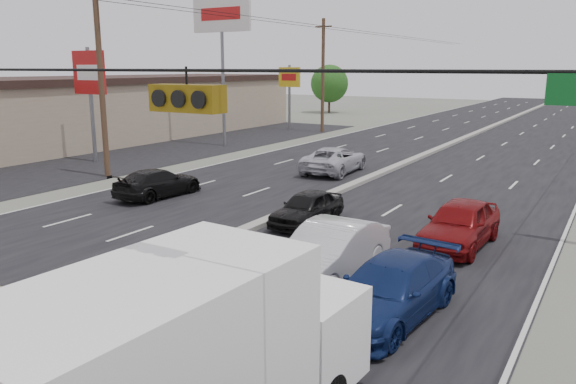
{
  "coord_description": "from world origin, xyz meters",
  "views": [
    {
      "loc": [
        11.36,
        -5.54,
        5.85
      ],
      "look_at": [
        2.93,
        8.4,
        2.2
      ],
      "focal_mm": 35.0,
      "sensor_mm": 36.0,
      "label": 1
    }
  ],
  "objects_px": {
    "pole_sign_mid": "(90,79)",
    "pole_sign_far": "(289,82)",
    "queue_car_b": "(329,253)",
    "utility_pole_left_b": "(101,81)",
    "oncoming_near": "(158,183)",
    "red_sedan": "(118,290)",
    "box_truck": "(188,370)",
    "pole_sign_billboard": "(222,24)",
    "oncoming_far": "(334,160)",
    "queue_car_a": "(307,208)",
    "queue_car_e": "(460,224)",
    "queue_car_d": "(390,290)",
    "tree_left_far": "(329,84)",
    "utility_pole_left_c": "(323,75)"
  },
  "relations": [
    {
      "from": "pole_sign_mid",
      "to": "oncoming_far",
      "type": "relative_size",
      "value": 1.34
    },
    {
      "from": "queue_car_a",
      "to": "queue_car_e",
      "type": "height_order",
      "value": "queue_car_e"
    },
    {
      "from": "pole_sign_far",
      "to": "red_sedan",
      "type": "xyz_separation_m",
      "value": [
        17.4,
        -36.91,
        -3.77
      ]
    },
    {
      "from": "queue_car_b",
      "to": "utility_pole_left_b",
      "type": "bearing_deg",
      "value": 157.96
    },
    {
      "from": "queue_car_a",
      "to": "oncoming_far",
      "type": "relative_size",
      "value": 0.72
    },
    {
      "from": "pole_sign_mid",
      "to": "oncoming_near",
      "type": "xyz_separation_m",
      "value": [
        10.3,
        -5.15,
        -4.47
      ]
    },
    {
      "from": "red_sedan",
      "to": "queue_car_d",
      "type": "distance_m",
      "value": 6.46
    },
    {
      "from": "utility_pole_left_c",
      "to": "oncoming_far",
      "type": "relative_size",
      "value": 1.92
    },
    {
      "from": "box_truck",
      "to": "pole_sign_far",
      "type": "bearing_deg",
      "value": 122.26
    },
    {
      "from": "pole_sign_billboard",
      "to": "queue_car_e",
      "type": "relative_size",
      "value": 2.43
    },
    {
      "from": "tree_left_far",
      "to": "oncoming_near",
      "type": "xyz_separation_m",
      "value": [
        15.3,
        -47.15,
        -3.07
      ]
    },
    {
      "from": "oncoming_near",
      "to": "oncoming_far",
      "type": "height_order",
      "value": "oncoming_far"
    },
    {
      "from": "utility_pole_left_c",
      "to": "queue_car_d",
      "type": "bearing_deg",
      "value": -59.94
    },
    {
      "from": "pole_sign_billboard",
      "to": "red_sedan",
      "type": "xyz_separation_m",
      "value": [
        15.9,
        -24.91,
        -8.23
      ]
    },
    {
      "from": "red_sedan",
      "to": "oncoming_far",
      "type": "height_order",
      "value": "oncoming_far"
    },
    {
      "from": "utility_pole_left_b",
      "to": "queue_car_a",
      "type": "distance_m",
      "value": 14.84
    },
    {
      "from": "utility_pole_left_c",
      "to": "queue_car_a",
      "type": "height_order",
      "value": "utility_pole_left_c"
    },
    {
      "from": "pole_sign_mid",
      "to": "pole_sign_far",
      "type": "relative_size",
      "value": 1.17
    },
    {
      "from": "oncoming_near",
      "to": "box_truck",
      "type": "bearing_deg",
      "value": 138.54
    },
    {
      "from": "queue_car_b",
      "to": "oncoming_far",
      "type": "bearing_deg",
      "value": 116.94
    },
    {
      "from": "pole_sign_billboard",
      "to": "pole_sign_far",
      "type": "relative_size",
      "value": 1.83
    },
    {
      "from": "pole_sign_mid",
      "to": "queue_car_d",
      "type": "height_order",
      "value": "pole_sign_mid"
    },
    {
      "from": "pole_sign_mid",
      "to": "tree_left_far",
      "type": "bearing_deg",
      "value": 96.79
    },
    {
      "from": "box_truck",
      "to": "red_sedan",
      "type": "bearing_deg",
      "value": 150.28
    },
    {
      "from": "pole_sign_billboard",
      "to": "queue_car_d",
      "type": "distance_m",
      "value": 31.61
    },
    {
      "from": "pole_sign_billboard",
      "to": "queue_car_b",
      "type": "xyz_separation_m",
      "value": [
        19.19,
        -20.28,
        -8.07
      ]
    },
    {
      "from": "tree_left_far",
      "to": "queue_car_e",
      "type": "relative_size",
      "value": 1.35
    },
    {
      "from": "utility_pole_left_b",
      "to": "oncoming_near",
      "type": "distance_m",
      "value": 7.63
    },
    {
      "from": "utility_pole_left_b",
      "to": "oncoming_near",
      "type": "relative_size",
      "value": 2.25
    },
    {
      "from": "pole_sign_mid",
      "to": "queue_car_e",
      "type": "relative_size",
      "value": 1.55
    },
    {
      "from": "utility_pole_left_b",
      "to": "box_truck",
      "type": "bearing_deg",
      "value": -38.65
    },
    {
      "from": "pole_sign_far",
      "to": "queue_car_e",
      "type": "distance_m",
      "value": 35.92
    },
    {
      "from": "tree_left_far",
      "to": "queue_car_d",
      "type": "distance_m",
      "value": 61.1
    },
    {
      "from": "pole_sign_billboard",
      "to": "queue_car_d",
      "type": "relative_size",
      "value": 2.3
    },
    {
      "from": "pole_sign_mid",
      "to": "oncoming_near",
      "type": "height_order",
      "value": "pole_sign_mid"
    },
    {
      "from": "tree_left_far",
      "to": "queue_car_e",
      "type": "bearing_deg",
      "value": -58.52
    },
    {
      "from": "red_sedan",
      "to": "queue_car_a",
      "type": "relative_size",
      "value": 1.03
    },
    {
      "from": "oncoming_near",
      "to": "pole_sign_far",
      "type": "bearing_deg",
      "value": -67.86
    },
    {
      "from": "pole_sign_mid",
      "to": "box_truck",
      "type": "height_order",
      "value": "pole_sign_mid"
    },
    {
      "from": "oncoming_far",
      "to": "tree_left_far",
      "type": "bearing_deg",
      "value": -66.74
    },
    {
      "from": "red_sedan",
      "to": "utility_pole_left_b",
      "type": "bearing_deg",
      "value": 141.17
    },
    {
      "from": "pole_sign_far",
      "to": "oncoming_near",
      "type": "relative_size",
      "value": 1.35
    },
    {
      "from": "pole_sign_mid",
      "to": "pole_sign_far",
      "type": "height_order",
      "value": "pole_sign_mid"
    },
    {
      "from": "utility_pole_left_b",
      "to": "pole_sign_billboard",
      "type": "xyz_separation_m",
      "value": [
        -2.0,
        13.0,
        3.76
      ]
    },
    {
      "from": "pole_sign_mid",
      "to": "queue_car_e",
      "type": "distance_m",
      "value": 24.97
    },
    {
      "from": "tree_left_far",
      "to": "pole_sign_far",
      "type": "bearing_deg",
      "value": -73.3
    },
    {
      "from": "pole_sign_mid",
      "to": "oncoming_far",
      "type": "distance_m",
      "value": 15.79
    },
    {
      "from": "queue_car_e",
      "to": "box_truck",
      "type": "bearing_deg",
      "value": -89.9
    },
    {
      "from": "queue_car_d",
      "to": "oncoming_far",
      "type": "distance_m",
      "value": 18.73
    },
    {
      "from": "red_sedan",
      "to": "queue_car_b",
      "type": "relative_size",
      "value": 0.8
    }
  ]
}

